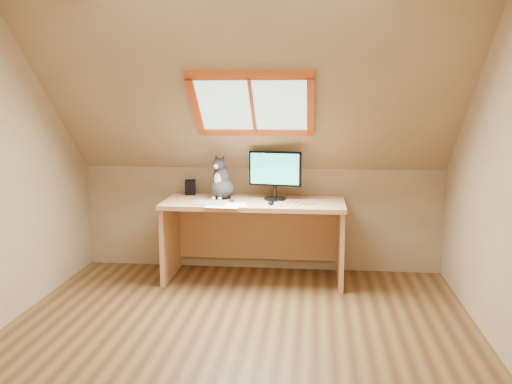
# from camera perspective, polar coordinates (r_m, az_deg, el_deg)

# --- Properties ---
(ground) EXTENTS (3.50, 3.50, 0.00)m
(ground) POSITION_cam_1_polar(r_m,az_deg,el_deg) (4.11, -1.99, -14.73)
(ground) COLOR brown
(ground) RESTS_ON ground
(room_shell) EXTENTS (3.52, 3.52, 2.41)m
(room_shell) POSITION_cam_1_polar(r_m,az_deg,el_deg) (3.66, -2.32, 5.49)
(room_shell) COLOR tan
(room_shell) RESTS_ON ground
(desk) EXTENTS (1.64, 0.72, 0.75)m
(desk) POSITION_cam_1_polar(r_m,az_deg,el_deg) (5.32, -0.10, -3.12)
(desk) COLOR tan
(desk) RESTS_ON ground
(monitor) EXTENTS (0.48, 0.20, 0.45)m
(monitor) POSITION_cam_1_polar(r_m,az_deg,el_deg) (5.20, 1.93, 2.01)
(monitor) COLOR black
(monitor) RESTS_ON desk
(cat) EXTENTS (0.30, 0.33, 0.42)m
(cat) POSITION_cam_1_polar(r_m,az_deg,el_deg) (5.29, -3.46, 0.94)
(cat) COLOR #3E3A37
(cat) RESTS_ON desk
(desk_speaker) EXTENTS (0.11, 0.11, 0.14)m
(desk_speaker) POSITION_cam_1_polar(r_m,az_deg,el_deg) (5.54, -6.59, 0.47)
(desk_speaker) COLOR black
(desk_speaker) RESTS_ON desk
(graphics_tablet) EXTENTS (0.32, 0.24, 0.01)m
(graphics_tablet) POSITION_cam_1_polar(r_m,az_deg,el_deg) (5.08, -4.60, -1.07)
(graphics_tablet) COLOR #B2B2B7
(graphics_tablet) RESTS_ON desk
(mouse) EXTENTS (0.08, 0.11, 0.03)m
(mouse) POSITION_cam_1_polar(r_m,az_deg,el_deg) (5.00, 1.51, -1.11)
(mouse) COLOR black
(mouse) RESTS_ON desk
(papers) EXTENTS (0.33, 0.27, 0.00)m
(papers) POSITION_cam_1_polar(r_m,az_deg,el_deg) (4.97, -2.34, -1.33)
(papers) COLOR white
(papers) RESTS_ON desk
(cables) EXTENTS (0.51, 0.26, 0.01)m
(cables) POSITION_cam_1_polar(r_m,az_deg,el_deg) (5.06, 3.31, -1.11)
(cables) COLOR silver
(cables) RESTS_ON desk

